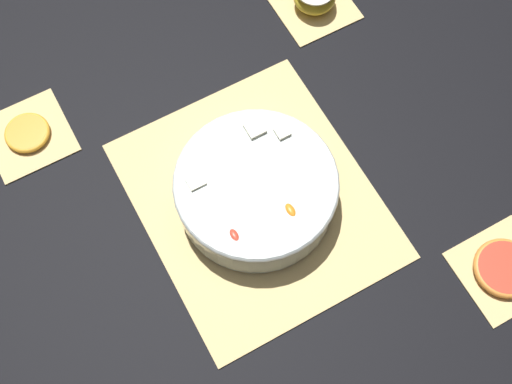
{
  "coord_description": "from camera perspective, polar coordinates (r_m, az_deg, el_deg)",
  "views": [
    {
      "loc": [
        0.39,
        -0.21,
        1.06
      ],
      "look_at": [
        0.0,
        0.0,
        0.03
      ],
      "focal_mm": 50.0,
      "sensor_mm": 36.0,
      "label": 1
    }
  ],
  "objects": [
    {
      "name": "ground_plane",
      "position": [
        1.15,
        -0.0,
        -0.68
      ],
      "size": [
        6.0,
        6.0,
        0.0
      ],
      "primitive_type": "plane",
      "color": "black"
    },
    {
      "name": "bamboo_mat_center",
      "position": [
        1.15,
        -0.0,
        -0.62
      ],
      "size": [
        0.42,
        0.36,
        0.01
      ],
      "color": "#D6B775",
      "rests_on": "ground_plane"
    },
    {
      "name": "coaster_mat_near_left",
      "position": [
        1.26,
        -17.74,
        4.36
      ],
      "size": [
        0.13,
        0.13,
        0.01
      ],
      "color": "#D6B775",
      "rests_on": "ground_plane"
    },
    {
      "name": "coaster_mat_far_left",
      "position": [
        1.35,
        4.62,
        14.67
      ],
      "size": [
        0.13,
        0.13,
        0.01
      ],
      "color": "#D6B775",
      "rests_on": "ground_plane"
    },
    {
      "name": "coaster_mat_far_right",
      "position": [
        1.17,
        19.14,
        -5.91
      ],
      "size": [
        0.13,
        0.13,
        0.01
      ],
      "color": "#D6B775",
      "rests_on": "ground_plane"
    },
    {
      "name": "fruit_salad_bowl",
      "position": [
        1.11,
        -0.03,
        0.22
      ],
      "size": [
        0.26,
        0.26,
        0.08
      ],
      "color": "silver",
      "rests_on": "bamboo_mat_center"
    },
    {
      "name": "orange_slice_whole",
      "position": [
        1.25,
        -17.84,
        4.53
      ],
      "size": [
        0.08,
        0.08,
        0.01
      ],
      "color": "orange",
      "rests_on": "coaster_mat_near_left"
    },
    {
      "name": "grapefruit_slice",
      "position": [
        1.16,
        19.27,
        -5.77
      ],
      "size": [
        0.1,
        0.1,
        0.01
      ],
      "color": "red",
      "rests_on": "coaster_mat_far_right"
    }
  ]
}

